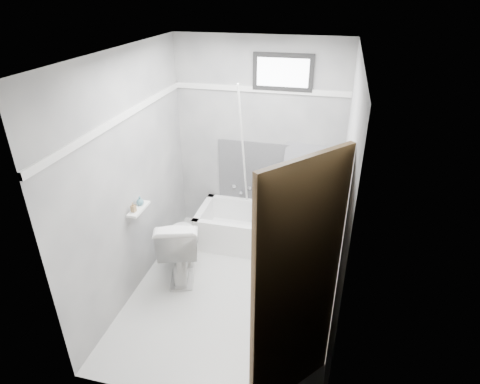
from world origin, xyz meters
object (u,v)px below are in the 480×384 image
(bathtub, at_px, (259,229))
(door, at_px, (333,330))
(office_chair, at_px, (290,197))
(soap_bottle_b, at_px, (140,201))
(toilet, at_px, (180,245))
(soap_bottle_a, at_px, (133,207))

(bathtub, height_order, door, door)
(office_chair, distance_m, door, 2.32)
(bathtub, height_order, office_chair, office_chair)
(office_chair, relative_size, soap_bottle_b, 11.70)
(toilet, height_order, soap_bottle_a, soap_bottle_a)
(office_chair, height_order, door, door)
(office_chair, relative_size, soap_bottle_a, 11.62)
(bathtub, distance_m, toilet, 1.07)
(soap_bottle_a, distance_m, soap_bottle_b, 0.14)
(office_chair, distance_m, toilet, 1.37)
(door, distance_m, soap_bottle_b, 2.31)
(soap_bottle_b, bearing_deg, toilet, 25.40)
(door, xyz_separation_m, soap_bottle_b, (-1.92, 1.29, -0.04))
(toilet, xyz_separation_m, soap_bottle_b, (-0.32, -0.15, 0.58))
(door, xyz_separation_m, soap_bottle_a, (-1.92, 1.15, -0.03))
(bathtub, bearing_deg, soap_bottle_a, -134.50)
(office_chair, xyz_separation_m, door, (0.53, -2.24, 0.32))
(soap_bottle_b, bearing_deg, soap_bottle_a, -90.00)
(office_chair, relative_size, toilet, 1.47)
(bathtub, distance_m, door, 2.51)
(toilet, bearing_deg, office_chair, -160.93)
(office_chair, distance_m, soap_bottle_b, 1.70)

